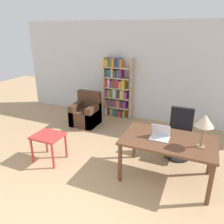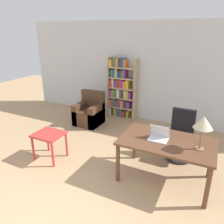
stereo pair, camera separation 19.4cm
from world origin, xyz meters
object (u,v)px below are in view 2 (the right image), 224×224
at_px(laptop, 159,136).
at_px(armchair, 89,113).
at_px(table_lamp, 203,123).
at_px(office_chair, 181,137).
at_px(bookshelf, 121,90).
at_px(desk, 167,146).
at_px(side_table_blue, 49,138).

distance_m(laptop, armchair, 2.80).
relative_size(laptop, table_lamp, 0.58).
height_order(laptop, armchair, laptop).
relative_size(laptop, office_chair, 0.31).
xyz_separation_m(laptop, bookshelf, (-1.75, 2.34, 0.02)).
height_order(desk, office_chair, office_chair).
bearing_deg(office_chair, armchair, 166.00).
bearing_deg(side_table_blue, bookshelf, 83.07).
height_order(table_lamp, side_table_blue, table_lamp).
xyz_separation_m(desk, laptop, (-0.14, -0.01, 0.15)).
bearing_deg(desk, office_chair, 83.53).
bearing_deg(table_lamp, side_table_blue, -173.53).
bearing_deg(desk, side_table_blue, -170.84).
bearing_deg(laptop, desk, 2.91).
bearing_deg(desk, table_lamp, -5.63).
xyz_separation_m(laptop, table_lamp, (0.64, -0.04, 0.38)).
bearing_deg(side_table_blue, office_chair, 27.77).
relative_size(side_table_blue, armchair, 0.63).
height_order(table_lamp, office_chair, table_lamp).
height_order(desk, laptop, laptop).
relative_size(desk, laptop, 4.88).
relative_size(desk, armchair, 1.71).
bearing_deg(office_chair, side_table_blue, -152.23).
xyz_separation_m(table_lamp, side_table_blue, (-2.72, -0.31, -0.73)).
xyz_separation_m(laptop, armchair, (-2.31, 1.50, -0.51)).
distance_m(table_lamp, armchair, 3.45).
xyz_separation_m(table_lamp, bookshelf, (-2.39, 2.39, -0.36)).
relative_size(office_chair, armchair, 1.13).
bearing_deg(office_chair, desk, -96.47).
bearing_deg(laptop, bookshelf, 126.73).
xyz_separation_m(laptop, office_chair, (0.24, 0.87, -0.37)).
distance_m(laptop, office_chair, 0.97).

